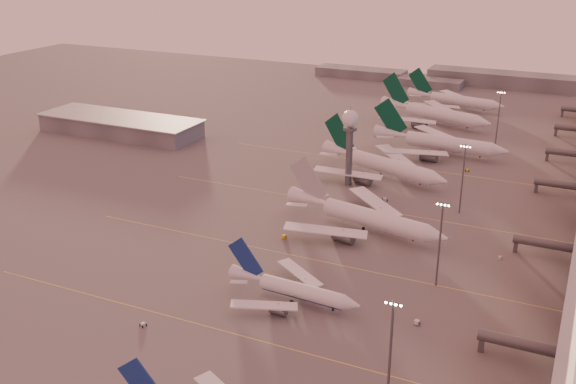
% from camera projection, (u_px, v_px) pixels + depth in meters
% --- Properties ---
extents(ground, '(700.00, 700.00, 0.00)m').
position_uv_depth(ground, '(155.00, 339.00, 162.02)').
color(ground, '#565354').
rests_on(ground, ground).
extents(taxiway_markings, '(180.00, 185.25, 0.02)m').
position_uv_depth(taxiway_markings, '(352.00, 266.00, 197.45)').
color(taxiway_markings, '#E9D452').
rests_on(taxiway_markings, ground).
extents(hangar, '(82.00, 27.00, 8.50)m').
position_uv_depth(hangar, '(121.00, 125.00, 326.28)').
color(hangar, slate).
rests_on(hangar, ground).
extents(radar_tower, '(6.40, 6.40, 31.10)m').
position_uv_depth(radar_tower, '(350.00, 133.00, 253.91)').
color(radar_tower, '#52555A').
rests_on(radar_tower, ground).
extents(mast_a, '(3.60, 0.56, 25.00)m').
position_uv_depth(mast_a, '(390.00, 349.00, 134.11)').
color(mast_a, '#52555A').
rests_on(mast_a, ground).
extents(mast_b, '(3.60, 0.56, 25.00)m').
position_uv_depth(mast_b, '(440.00, 240.00, 181.78)').
color(mast_b, '#52555A').
rests_on(mast_b, ground).
extents(mast_c, '(3.60, 0.56, 25.00)m').
position_uv_depth(mast_c, '(463.00, 176.00, 230.23)').
color(mast_c, '#52555A').
rests_on(mast_c, ground).
extents(mast_d, '(3.60, 0.56, 25.00)m').
position_uv_depth(mast_d, '(499.00, 115.00, 307.07)').
color(mast_d, '#52555A').
rests_on(mast_d, ground).
extents(distant_horizon, '(165.00, 37.50, 9.00)m').
position_uv_depth(distant_horizon, '(456.00, 78.00, 434.33)').
color(distant_horizon, slate).
rests_on(distant_horizon, ground).
extents(narrowbody_mid, '(39.06, 31.13, 15.25)m').
position_uv_depth(narrowbody_mid, '(293.00, 291.00, 177.30)').
color(narrowbody_mid, silver).
rests_on(narrowbody_mid, ground).
extents(widebody_white, '(59.08, 46.86, 21.05)m').
position_uv_depth(widebody_white, '(365.00, 220.00, 219.64)').
color(widebody_white, silver).
rests_on(widebody_white, ground).
extents(greentail_a, '(58.09, 46.12, 21.97)m').
position_uv_depth(greentail_a, '(383.00, 168.00, 268.10)').
color(greentail_a, silver).
rests_on(greentail_a, ground).
extents(greentail_b, '(61.52, 49.53, 22.34)m').
position_uv_depth(greentail_b, '(439.00, 145.00, 296.28)').
color(greentail_b, silver).
rests_on(greentail_b, ground).
extents(greentail_c, '(61.82, 49.15, 23.23)m').
position_uv_depth(greentail_c, '(434.00, 116.00, 342.91)').
color(greentail_c, silver).
rests_on(greentail_c, ground).
extents(greentail_d, '(56.31, 45.09, 20.62)m').
position_uv_depth(greentail_d, '(455.00, 102.00, 372.79)').
color(greentail_d, silver).
rests_on(greentail_d, ground).
extents(gsv_tug_mid, '(3.57, 2.79, 0.90)m').
position_uv_depth(gsv_tug_mid, '(143.00, 325.00, 167.01)').
color(gsv_tug_mid, silver).
rests_on(gsv_tug_mid, ground).
extents(gsv_truck_b, '(6.54, 3.50, 2.51)m').
position_uv_depth(gsv_truck_b, '(419.00, 321.00, 167.13)').
color(gsv_truck_b, silver).
rests_on(gsv_truck_b, ground).
extents(gsv_truck_c, '(5.07, 6.40, 2.48)m').
position_uv_depth(gsv_truck_c, '(285.00, 234.00, 215.07)').
color(gsv_truck_c, yellow).
rests_on(gsv_truck_c, ground).
extents(gsv_catering_b, '(4.61, 2.78, 3.52)m').
position_uv_depth(gsv_catering_b, '(501.00, 254.00, 200.96)').
color(gsv_catering_b, silver).
rests_on(gsv_catering_b, ground).
extents(gsv_tug_far, '(4.29, 4.07, 1.06)m').
position_uv_depth(gsv_tug_far, '(385.00, 200.00, 245.24)').
color(gsv_tug_far, silver).
rests_on(gsv_tug_far, ground).
extents(gsv_truck_d, '(2.28, 5.72, 2.29)m').
position_uv_depth(gsv_truck_d, '(315.00, 173.00, 270.37)').
color(gsv_truck_d, silver).
rests_on(gsv_truck_d, ground).
extents(gsv_tug_hangar, '(3.52, 2.37, 0.94)m').
position_uv_depth(gsv_tug_hangar, '(467.00, 170.00, 275.54)').
color(gsv_tug_hangar, yellow).
rests_on(gsv_tug_hangar, ground).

